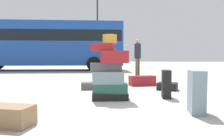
% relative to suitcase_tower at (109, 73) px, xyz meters
% --- Properties ---
extents(ground_plane, '(80.00, 80.00, 0.00)m').
position_rel_suitcase_tower_xyz_m(ground_plane, '(0.28, -0.28, -0.53)').
color(ground_plane, '#ADA89E').
extents(suitcase_tower, '(0.81, 0.58, 1.33)m').
position_rel_suitcase_tower_xyz_m(suitcase_tower, '(0.00, 0.00, 0.00)').
color(suitcase_tower, black).
rests_on(suitcase_tower, ground).
extents(suitcase_maroon_right_side, '(0.84, 0.52, 0.30)m').
position_rel_suitcase_tower_xyz_m(suitcase_maroon_right_side, '(0.91, 2.23, -0.38)').
color(suitcase_maroon_right_side, maroon).
rests_on(suitcase_maroon_right_side, ground).
extents(suitcase_black_upright_blue, '(0.20, 0.38, 0.60)m').
position_rel_suitcase_tower_xyz_m(suitcase_black_upright_blue, '(1.21, 0.19, -0.24)').
color(suitcase_black_upright_blue, black).
rests_on(suitcase_black_upright_blue, ground).
extents(suitcase_black_white_trunk, '(0.62, 0.57, 0.19)m').
position_rel_suitcase_tower_xyz_m(suitcase_black_white_trunk, '(1.48, 1.35, -0.44)').
color(suitcase_black_white_trunk, black).
rests_on(suitcase_black_white_trunk, ground).
extents(suitcase_brown_behind_tower, '(0.80, 0.47, 0.25)m').
position_rel_suitcase_tower_xyz_m(suitcase_brown_behind_tower, '(-1.26, -1.80, -0.41)').
color(suitcase_brown_behind_tower, olive).
rests_on(suitcase_brown_behind_tower, ground).
extents(suitcase_charcoal_foreground_far, '(0.84, 0.49, 0.19)m').
position_rel_suitcase_tower_xyz_m(suitcase_charcoal_foreground_far, '(-0.44, 1.42, -0.44)').
color(suitcase_charcoal_foreground_far, '#4C4C51').
rests_on(suitcase_charcoal_foreground_far, ground).
extents(suitcase_slate_left_side, '(0.26, 0.45, 0.67)m').
position_rel_suitcase_tower_xyz_m(suitcase_slate_left_side, '(1.40, -1.10, -0.20)').
color(suitcase_slate_left_side, gray).
rests_on(suitcase_slate_left_side, ground).
extents(person_bearded_onlooker, '(0.30, 0.32, 1.72)m').
position_rel_suitcase_tower_xyz_m(person_bearded_onlooker, '(1.05, 5.80, 0.49)').
color(person_bearded_onlooker, brown).
rests_on(person_bearded_onlooker, ground).
extents(parked_bus, '(10.82, 3.62, 3.15)m').
position_rel_suitcase_tower_xyz_m(parked_bus, '(-4.97, 10.08, 1.30)').
color(parked_bus, '#1E4CA5').
rests_on(parked_bus, ground).
extents(lamp_post, '(0.36, 0.36, 6.35)m').
position_rel_suitcase_tower_xyz_m(lamp_post, '(-1.47, 12.20, 3.59)').
color(lamp_post, '#333338').
rests_on(lamp_post, ground).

